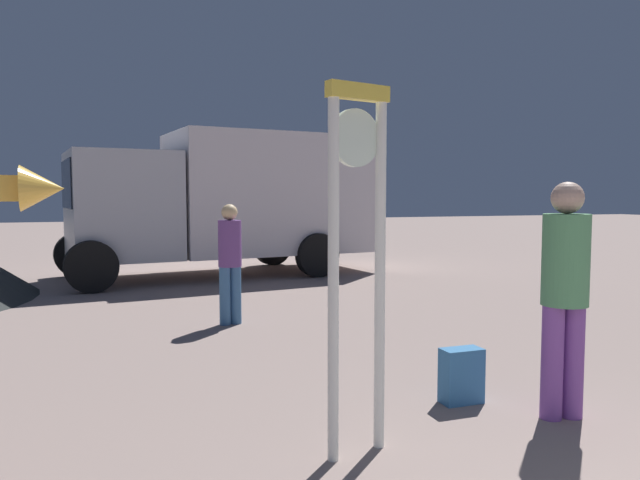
{
  "coord_description": "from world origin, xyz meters",
  "views": [
    {
      "loc": [
        -2.56,
        -0.65,
        1.68
      ],
      "look_at": [
        -0.42,
        5.34,
        1.2
      ],
      "focal_mm": 33.68,
      "sensor_mm": 36.0,
      "label": 1
    }
  ],
  "objects_px": {
    "backpack": "(461,376)",
    "person_distant": "(230,258)",
    "box_truck_near": "(234,198)",
    "standing_clock": "(357,235)",
    "person_near_clock": "(565,288)"
  },
  "relations": [
    {
      "from": "box_truck_near",
      "to": "person_near_clock",
      "type": "bearing_deg",
      "value": -85.73
    },
    {
      "from": "person_near_clock",
      "to": "box_truck_near",
      "type": "bearing_deg",
      "value": 94.27
    },
    {
      "from": "person_near_clock",
      "to": "standing_clock",
      "type": "bearing_deg",
      "value": -178.22
    },
    {
      "from": "person_near_clock",
      "to": "person_distant",
      "type": "distance_m",
      "value": 4.44
    },
    {
      "from": "backpack",
      "to": "person_distant",
      "type": "relative_size",
      "value": 0.28
    },
    {
      "from": "standing_clock",
      "to": "box_truck_near",
      "type": "relative_size",
      "value": 0.36
    },
    {
      "from": "standing_clock",
      "to": "person_distant",
      "type": "height_order",
      "value": "standing_clock"
    },
    {
      "from": "backpack",
      "to": "box_truck_near",
      "type": "height_order",
      "value": "box_truck_near"
    },
    {
      "from": "person_near_clock",
      "to": "backpack",
      "type": "bearing_deg",
      "value": 134.18
    },
    {
      "from": "standing_clock",
      "to": "person_near_clock",
      "type": "height_order",
      "value": "standing_clock"
    },
    {
      "from": "person_near_clock",
      "to": "backpack",
      "type": "height_order",
      "value": "person_near_clock"
    },
    {
      "from": "backpack",
      "to": "box_truck_near",
      "type": "bearing_deg",
      "value": 90.96
    },
    {
      "from": "backpack",
      "to": "person_near_clock",
      "type": "bearing_deg",
      "value": -45.82
    },
    {
      "from": "backpack",
      "to": "box_truck_near",
      "type": "xyz_separation_m",
      "value": [
        -0.14,
        8.43,
        1.39
      ]
    },
    {
      "from": "standing_clock",
      "to": "person_distant",
      "type": "xyz_separation_m",
      "value": [
        -0.01,
        4.15,
        -0.56
      ]
    }
  ]
}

